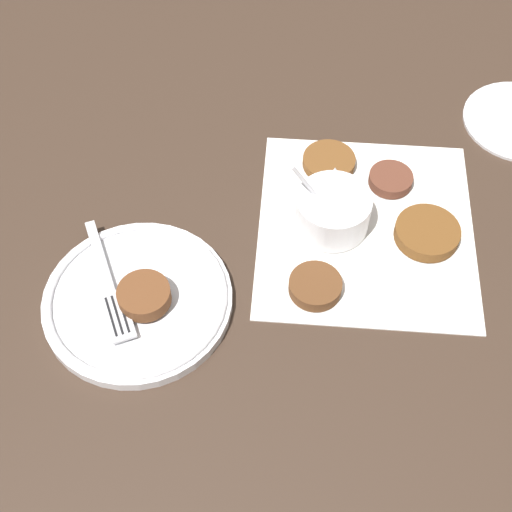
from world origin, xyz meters
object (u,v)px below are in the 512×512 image
sauce_bowl (333,210)px  fork (110,291)px  fritter_on_plate (144,296)px  serving_plate (138,300)px

sauce_bowl → fork: size_ratio=0.61×
sauce_bowl → fritter_on_plate: size_ratio=1.67×
sauce_bowl → serving_plate: bearing=122.4°
serving_plate → fork: fork is taller
serving_plate → fork: size_ratio=1.32×
fritter_on_plate → fork: size_ratio=0.37×
sauce_bowl → fork: 0.29m
serving_plate → fritter_on_plate: fritter_on_plate is taller
serving_plate → fritter_on_plate: (-0.01, -0.01, 0.02)m
sauce_bowl → fritter_on_plate: 0.26m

